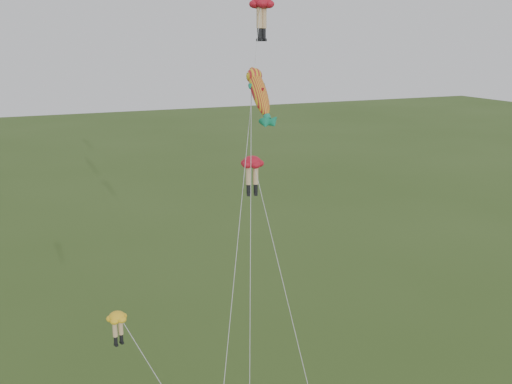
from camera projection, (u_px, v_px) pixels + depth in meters
name	position (u px, v px, depth m)	size (l,w,h in m)	color
legs_kite_red_high	(261.00, 11.00, 33.86)	(8.78, 13.13, 23.21)	red
legs_kite_red_mid	(253.00, 170.00, 32.00)	(1.62, 10.82, 14.35)	red
legs_kite_yellow	(124.00, 329.00, 24.41)	(4.98, 3.19, 9.45)	yellow
fish_kite	(259.00, 94.00, 29.76)	(3.87, 7.89, 19.50)	yellow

